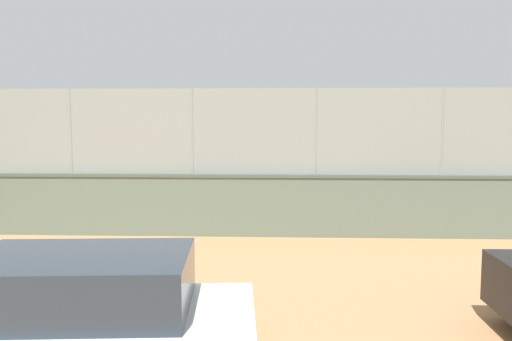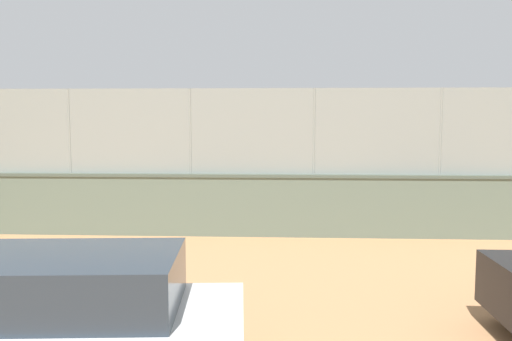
{
  "view_description": "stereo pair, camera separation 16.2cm",
  "coord_description": "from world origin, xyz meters",
  "px_view_note": "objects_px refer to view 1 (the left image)",
  "views": [
    {
      "loc": [
        -1.2,
        27.31,
        3.02
      ],
      "look_at": [
        0.12,
        7.92,
        1.11
      ],
      "focal_mm": 37.16,
      "sensor_mm": 36.0,
      "label": 1
    },
    {
      "loc": [
        -1.36,
        27.29,
        3.02
      ],
      "look_at": [
        0.12,
        7.92,
        1.11
      ],
      "focal_mm": 37.16,
      "sensor_mm": 36.0,
      "label": 2
    }
  ],
  "objects_px": {
    "player_crossing_court": "(250,164)",
    "player_foreground_swinging": "(160,163)",
    "sports_ball": "(431,203)",
    "parked_car_white": "(69,326)",
    "player_near_wall_returning": "(394,173)"
  },
  "relations": [
    {
      "from": "player_crossing_court",
      "to": "player_foreground_swinging",
      "type": "xyz_separation_m",
      "value": [
        4.38,
        -0.08,
        -0.02
      ]
    },
    {
      "from": "player_crossing_court",
      "to": "player_foreground_swinging",
      "type": "height_order",
      "value": "player_crossing_court"
    },
    {
      "from": "player_crossing_court",
      "to": "sports_ball",
      "type": "bearing_deg",
      "value": 136.15
    },
    {
      "from": "sports_ball",
      "to": "parked_car_white",
      "type": "xyz_separation_m",
      "value": [
        7.18,
        13.15,
        0.72
      ]
    },
    {
      "from": "player_crossing_court",
      "to": "player_near_wall_returning",
      "type": "bearing_deg",
      "value": 143.43
    },
    {
      "from": "player_near_wall_returning",
      "to": "player_crossing_court",
      "type": "distance_m",
      "value": 7.37
    },
    {
      "from": "player_crossing_court",
      "to": "sports_ball",
      "type": "relative_size",
      "value": 7.53
    },
    {
      "from": "player_crossing_court",
      "to": "sports_ball",
      "type": "xyz_separation_m",
      "value": [
        -6.8,
        6.53,
        -0.78
      ]
    },
    {
      "from": "player_crossing_court",
      "to": "player_foreground_swinging",
      "type": "relative_size",
      "value": 1.02
    },
    {
      "from": "player_near_wall_returning",
      "to": "player_foreground_swinging",
      "type": "relative_size",
      "value": 1.05
    },
    {
      "from": "player_crossing_court",
      "to": "parked_car_white",
      "type": "xyz_separation_m",
      "value": [
        0.38,
        19.68,
        -0.06
      ]
    },
    {
      "from": "player_near_wall_returning",
      "to": "sports_ball",
      "type": "distance_m",
      "value": 2.45
    },
    {
      "from": "player_near_wall_returning",
      "to": "player_crossing_court",
      "type": "bearing_deg",
      "value": -36.57
    },
    {
      "from": "player_near_wall_returning",
      "to": "player_foreground_swinging",
      "type": "bearing_deg",
      "value": -23.48
    },
    {
      "from": "sports_ball",
      "to": "player_crossing_court",
      "type": "bearing_deg",
      "value": -43.85
    }
  ]
}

